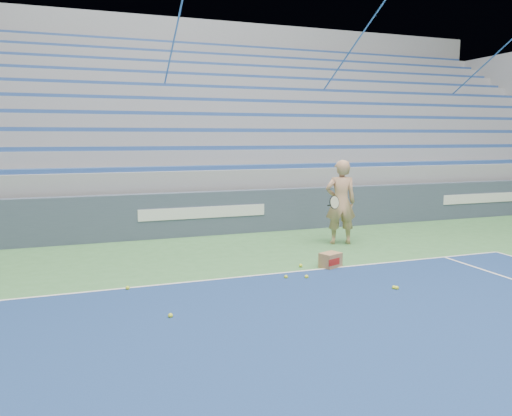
{
  "coord_description": "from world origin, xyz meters",
  "views": [
    {
      "loc": [
        -2.87,
        3.77,
        2.45
      ],
      "look_at": [
        0.19,
        12.38,
        1.15
      ],
      "focal_mm": 35.0,
      "sensor_mm": 36.0,
      "label": 1
    }
  ],
  "objects": [
    {
      "name": "bleachers",
      "position": [
        0.0,
        21.6,
        2.36
      ],
      "size": [
        31.0,
        9.15,
        7.3
      ],
      "color": "gray",
      "rests_on": "ground"
    },
    {
      "name": "tennis_ball_4",
      "position": [
        0.8,
        11.44,
        0.03
      ],
      "size": [
        0.07,
        0.07,
        0.07
      ],
      "primitive_type": "sphere",
      "color": "#DCEC30",
      "rests_on": "ground"
    },
    {
      "name": "tennis_ball_5",
      "position": [
        -1.78,
        10.32,
        0.03
      ],
      "size": [
        0.07,
        0.07,
        0.07
      ],
      "primitive_type": "sphere",
      "color": "#DCEC30",
      "rests_on": "ground"
    },
    {
      "name": "ball_box",
      "position": [
        1.54,
        11.97,
        0.14
      ],
      "size": [
        0.45,
        0.41,
        0.28
      ],
      "color": "#9B724B",
      "rests_on": "ground"
    },
    {
      "name": "tennis_ball_1",
      "position": [
        -2.22,
        11.81,
        0.03
      ],
      "size": [
        0.07,
        0.07,
        0.07
      ],
      "primitive_type": "sphere",
      "color": "#DCEC30",
      "rests_on": "ground"
    },
    {
      "name": "tennis_ball_3",
      "position": [
        1.89,
        10.35,
        0.03
      ],
      "size": [
        0.07,
        0.07,
        0.07
      ],
      "primitive_type": "sphere",
      "color": "#DCEC30",
      "rests_on": "ground"
    },
    {
      "name": "tennis_ball_0",
      "position": [
        0.45,
        11.55,
        0.03
      ],
      "size": [
        0.07,
        0.07,
        0.07
      ],
      "primitive_type": "sphere",
      "color": "#DCEC30",
      "rests_on": "ground"
    },
    {
      "name": "sponsor_barrier",
      "position": [
        0.0,
        15.88,
        0.55
      ],
      "size": [
        30.0,
        0.32,
        1.1
      ],
      "color": "#3D495D",
      "rests_on": "ground"
    },
    {
      "name": "tennis_ball_6",
      "position": [
        1.86,
        10.39,
        0.03
      ],
      "size": [
        0.07,
        0.07,
        0.07
      ],
      "primitive_type": "sphere",
      "color": "#DCEC30",
      "rests_on": "ground"
    },
    {
      "name": "tennis_ball_2",
      "position": [
        1.02,
        12.18,
        0.03
      ],
      "size": [
        0.07,
        0.07,
        0.07
      ],
      "primitive_type": "sphere",
      "color": "#DCEC30",
      "rests_on": "ground"
    },
    {
      "name": "tennis_player",
      "position": [
        2.77,
        13.82,
        0.97
      ],
      "size": [
        1.01,
        0.94,
        1.94
      ],
      "color": "tan",
      "rests_on": "ground"
    }
  ]
}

